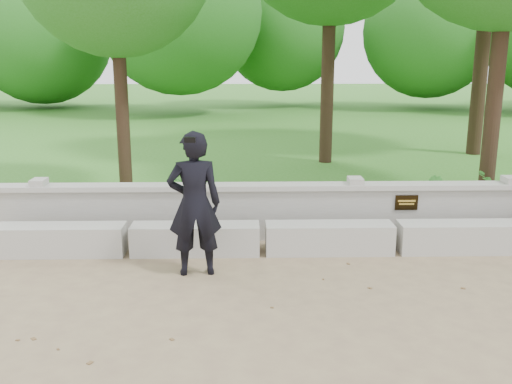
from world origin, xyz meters
TOP-DOWN VIEW (x-y plane):
  - ground at (0.00, 0.00)m, footprint 80.00×80.00m
  - lawn at (0.00, 14.00)m, footprint 40.00×22.00m
  - concrete_bench at (0.00, 1.90)m, footprint 11.90×0.45m
  - parapet_wall at (0.00, 2.60)m, footprint 12.50×0.35m
  - man_main at (-2.93, 1.10)m, footprint 0.77×0.69m
  - shrub_a at (-3.50, 4.74)m, footprint 0.38×0.37m
  - shrub_b at (1.01, 3.30)m, footprint 0.34×0.39m
  - shrub_c at (2.19, 3.71)m, footprint 0.68×0.70m

SIDE VIEW (x-z plane):
  - ground at x=0.00m, z-range 0.00..0.00m
  - lawn at x=0.00m, z-range 0.00..0.25m
  - concrete_bench at x=0.00m, z-range 0.00..0.45m
  - parapet_wall at x=0.00m, z-range 0.01..0.91m
  - shrub_c at x=2.19m, z-range 0.25..0.84m
  - shrub_a at x=-3.50m, z-range 0.25..0.85m
  - shrub_b at x=1.01m, z-range 0.25..0.86m
  - man_main at x=-2.93m, z-range 0.00..1.96m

